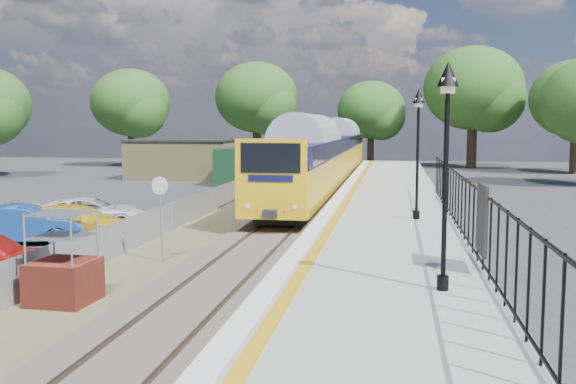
% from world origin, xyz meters
% --- Properties ---
extents(ground, '(120.00, 120.00, 0.00)m').
position_xyz_m(ground, '(0.00, 0.00, 0.00)').
color(ground, '#2D2D30').
rests_on(ground, ground).
extents(track_bed, '(5.90, 80.00, 0.29)m').
position_xyz_m(track_bed, '(-0.47, 9.67, 0.09)').
color(track_bed, '#473F38').
rests_on(track_bed, ground).
extents(platform, '(5.00, 70.00, 0.90)m').
position_xyz_m(platform, '(4.20, 8.00, 0.45)').
color(platform, gray).
rests_on(platform, ground).
extents(platform_edge, '(0.90, 70.00, 0.01)m').
position_xyz_m(platform_edge, '(2.14, 8.00, 0.90)').
color(platform_edge, silver).
rests_on(platform_edge, platform).
extents(victorian_lamp_south, '(0.44, 0.44, 4.60)m').
position_xyz_m(victorian_lamp_south, '(5.50, -4.00, 4.30)').
color(victorian_lamp_south, black).
rests_on(victorian_lamp_south, platform).
extents(victorian_lamp_north, '(0.44, 0.44, 4.60)m').
position_xyz_m(victorian_lamp_north, '(5.30, 6.00, 4.30)').
color(victorian_lamp_north, black).
rests_on(victorian_lamp_north, platform).
extents(palisade_fence, '(0.12, 26.00, 2.00)m').
position_xyz_m(palisade_fence, '(6.55, 2.24, 1.84)').
color(palisade_fence, black).
rests_on(palisade_fence, platform).
extents(wire_fence, '(0.06, 52.00, 1.20)m').
position_xyz_m(wire_fence, '(-4.20, 12.00, 0.60)').
color(wire_fence, '#999EA3').
rests_on(wire_fence, ground).
extents(outbuilding, '(10.80, 10.10, 3.12)m').
position_xyz_m(outbuilding, '(-10.91, 31.21, 1.52)').
color(outbuilding, tan).
rests_on(outbuilding, ground).
extents(tree_line, '(56.80, 43.80, 11.88)m').
position_xyz_m(tree_line, '(1.40, 42.00, 6.61)').
color(tree_line, '#332319').
rests_on(tree_line, ground).
extents(train, '(2.82, 40.83, 3.51)m').
position_xyz_m(train, '(0.00, 26.49, 2.34)').
color(train, gold).
rests_on(train, ground).
extents(brick_plinth, '(1.45, 1.45, 2.25)m').
position_xyz_m(brick_plinth, '(-3.18, -3.35, 1.08)').
color(brick_plinth, maroon).
rests_on(brick_plinth, ground).
extents(speed_sign, '(0.54, 0.14, 2.69)m').
position_xyz_m(speed_sign, '(-2.50, 1.29, 1.82)').
color(speed_sign, '#999EA3').
rests_on(speed_sign, ground).
extents(car_blue, '(4.48, 2.67, 1.39)m').
position_xyz_m(car_blue, '(-8.53, 3.72, 0.70)').
color(car_blue, navy).
rests_on(car_blue, ground).
extents(car_yellow, '(4.48, 1.85, 1.30)m').
position_xyz_m(car_yellow, '(-7.04, 4.73, 0.65)').
color(car_yellow, gold).
rests_on(car_yellow, ground).
extents(car_white, '(5.09, 3.48, 1.29)m').
position_xyz_m(car_white, '(-7.77, 7.25, 0.65)').
color(car_white, silver).
rests_on(car_white, ground).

